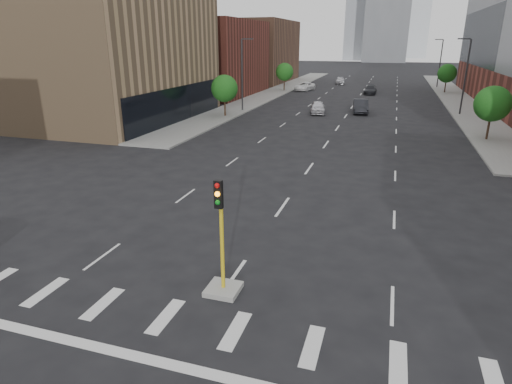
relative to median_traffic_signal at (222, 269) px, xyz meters
The scene contains 19 objects.
sidewalk_left_far 66.75m from the median_traffic_signal, 102.99° to the left, with size 5.00×92.00×0.15m, color gray.
sidewalk_right_far 66.75m from the median_traffic_signal, 77.01° to the left, with size 5.00×92.00×0.15m, color gray.
building_left_mid 41.90m from the median_traffic_signal, 131.55° to the left, with size 20.00×24.00×14.00m, color #9C7B58.
building_left_far_a 63.52m from the median_traffic_signal, 115.74° to the left, with size 20.00×22.00×12.00m, color brown.
building_left_far_b 87.64m from the median_traffic_signal, 108.32° to the left, with size 20.00×24.00×13.00m, color brown.
tower_mid 192.19m from the median_traffic_signal, 90.00° to the left, with size 18.00×18.00×44.00m, color slate.
median_traffic_signal is the anchor object (origin of this frame).
streetlight_right_a 48.12m from the median_traffic_signal, 73.76° to the left, with size 1.60×0.22×9.07m.
streetlight_right_b 82.23m from the median_traffic_signal, 80.60° to the left, with size 1.60×0.22×9.07m.
streetlight_left 43.36m from the median_traffic_signal, 108.10° to the left, with size 1.60×0.22×9.07m.
tree_left_near 38.73m from the median_traffic_signal, 111.23° to the left, with size 3.20×3.20×4.85m.
tree_left_far 67.54m from the median_traffic_signal, 101.97° to the left, with size 3.20×3.20×4.85m.
tree_right_near 34.13m from the median_traffic_signal, 65.72° to the left, with size 3.20×3.20×4.85m.
tree_right_far 72.44m from the median_traffic_signal, 78.85° to the left, with size 3.20×3.20×4.85m.
car_near_left 42.12m from the median_traffic_signal, 94.98° to the left, with size 1.82×4.52×1.54m, color silver.
car_mid_right 44.05m from the median_traffic_signal, 88.05° to the left, with size 1.80×5.18×1.71m, color black.
car_far_left 68.47m from the median_traffic_signal, 98.82° to the left, with size 2.54×5.50×1.53m, color white.
car_deep_right 65.60m from the median_traffic_signal, 88.69° to the left, with size 2.00×4.93×1.43m, color black.
car_distant 82.39m from the median_traffic_signal, 93.95° to the left, with size 1.84×4.58×1.56m, color silver.
Camera 1 is at (5.27, -3.72, 8.79)m, focal length 30.00 mm.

